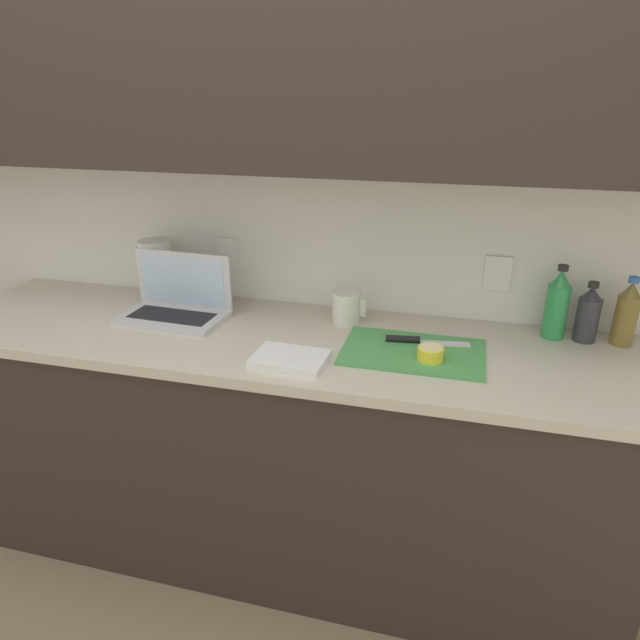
{
  "coord_description": "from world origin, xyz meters",
  "views": [
    {
      "loc": [
        0.59,
        -1.64,
        1.68
      ],
      "look_at": [
        0.16,
        -0.01,
        0.98
      ],
      "focal_mm": 32.0,
      "sensor_mm": 36.0,
      "label": 1
    }
  ],
  "objects": [
    {
      "name": "measuring_cup",
      "position": [
        0.21,
        0.17,
        0.96
      ],
      "size": [
        0.12,
        0.1,
        0.11
      ],
      "color": "silver",
      "rests_on": "counter_unit"
    },
    {
      "name": "cutting_board",
      "position": [
        0.46,
        -0.01,
        0.9
      ],
      "size": [
        0.44,
        0.29,
        0.01
      ],
      "primitive_type": "cube",
      "color": "#4C9E51",
      "rests_on": "counter_unit"
    },
    {
      "name": "counter_unit",
      "position": [
        -0.02,
        0.0,
        0.46
      ],
      "size": [
        2.41,
        0.63,
        0.9
      ],
      "color": "#332823",
      "rests_on": "ground_plane"
    },
    {
      "name": "laptop",
      "position": [
        -0.39,
        0.07,
        0.95
      ],
      "size": [
        0.38,
        0.23,
        0.23
      ],
      "rotation": [
        0.0,
        0.0,
        -0.04
      ],
      "color": "silver",
      "rests_on": "counter_unit"
    },
    {
      "name": "bottle_green_soda",
      "position": [
        0.9,
        0.23,
        1.01
      ],
      "size": [
        0.07,
        0.07,
        0.25
      ],
      "color": "#2D934C",
      "rests_on": "counter_unit"
    },
    {
      "name": "knife",
      "position": [
        0.46,
        0.05,
        0.91
      ],
      "size": [
        0.27,
        0.07,
        0.02
      ],
      "rotation": [
        0.0,
        0.0,
        0.14
      ],
      "color": "silver",
      "rests_on": "cutting_board"
    },
    {
      "name": "dish_towel",
      "position": [
        0.11,
        -0.18,
        0.91
      ],
      "size": [
        0.23,
        0.17,
        0.02
      ],
      "primitive_type": "cube",
      "rotation": [
        0.0,
        0.0,
        -0.05
      ],
      "color": "white",
      "rests_on": "counter_unit"
    },
    {
      "name": "bottle_oil_tall",
      "position": [
        0.99,
        0.23,
        0.99
      ],
      "size": [
        0.07,
        0.07,
        0.2
      ],
      "color": "#333338",
      "rests_on": "counter_unit"
    },
    {
      "name": "ground_plane",
      "position": [
        0.0,
        0.0,
        0.0
      ],
      "size": [
        12.0,
        12.0,
        0.0
      ],
      "primitive_type": "plane",
      "color": "#847056",
      "rests_on": "ground"
    },
    {
      "name": "paper_towel_roll",
      "position": [
        -0.55,
        0.23,
        1.01
      ],
      "size": [
        0.12,
        0.12,
        0.23
      ],
      "color": "white",
      "rests_on": "counter_unit"
    },
    {
      "name": "lemon_half_cut",
      "position": [
        0.52,
        -0.06,
        0.93
      ],
      "size": [
        0.08,
        0.08,
        0.04
      ],
      "color": "yellow",
      "rests_on": "cutting_board"
    },
    {
      "name": "wall_back",
      "position": [
        0.0,
        0.24,
        1.56
      ],
      "size": [
        5.2,
        0.38,
        2.6
      ],
      "color": "white",
      "rests_on": "ground_plane"
    },
    {
      "name": "bottle_water_clear",
      "position": [
        1.1,
        0.23,
        1.0
      ],
      "size": [
        0.07,
        0.07,
        0.23
      ],
      "color": "olive",
      "rests_on": "counter_unit"
    }
  ]
}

